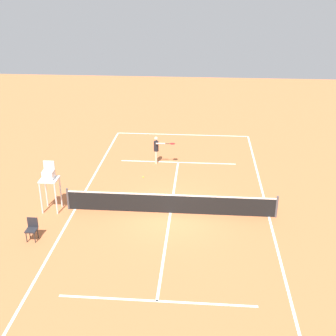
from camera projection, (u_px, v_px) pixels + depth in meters
ground_plane at (170, 213)px, 20.27m from camera, size 60.00×60.00×0.00m
court_lines at (170, 213)px, 20.27m from camera, size 9.13×22.06×0.01m
tennis_net at (170, 203)px, 20.07m from camera, size 9.73×0.10×1.07m
player_serving at (157, 148)px, 25.32m from camera, size 1.26×0.51×1.62m
tennis_ball at (143, 177)px, 23.81m from camera, size 0.07×0.07×0.07m
umpire_chair at (49, 179)px, 19.91m from camera, size 0.80×0.80×2.41m
courtside_chair_near at (32, 228)px, 18.03m from camera, size 0.44×0.46×0.95m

